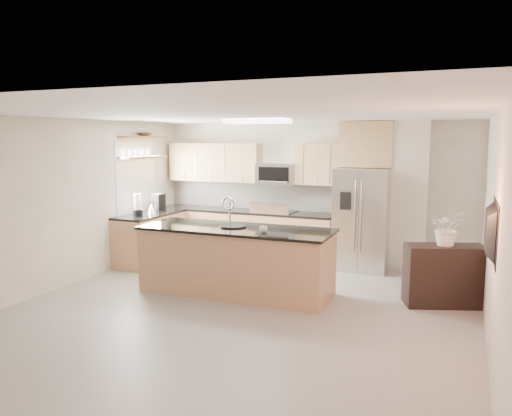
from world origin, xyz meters
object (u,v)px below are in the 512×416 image
at_px(platter, 233,226).
at_px(blender, 138,206).
at_px(refrigerator, 362,219).
at_px(cup, 264,229).
at_px(range, 275,235).
at_px(television, 486,230).
at_px(credenza, 445,275).
at_px(kettle, 152,208).
at_px(flower_vase, 448,219).
at_px(island, 236,260).
at_px(coffee_maker, 158,203).
at_px(microwave, 277,174).
at_px(bowl, 145,134).

height_order(platter, blender, blender).
relative_size(refrigerator, cup, 15.66).
xyz_separation_m(range, television, (3.51, -3.12, 0.88)).
relative_size(refrigerator, television, 1.65).
xyz_separation_m(credenza, kettle, (-5.12, 0.49, 0.60)).
bearing_deg(television, blender, 73.05).
bearing_deg(refrigerator, credenza, -46.42).
distance_m(blender, kettle, 0.37).
relative_size(cup, flower_vase, 0.15).
height_order(island, coffee_maker, island).
xyz_separation_m(island, kettle, (-2.23, 1.09, 0.52)).
distance_m(microwave, television, 4.79).
height_order(range, microwave, microwave).
bearing_deg(credenza, range, 133.49).
relative_size(microwave, bowl, 2.00).
height_order(bowl, flower_vase, bowl).
height_order(microwave, bowl, bowl).
height_order(flower_vase, television, television).
xyz_separation_m(blender, flower_vase, (5.18, -0.16, 0.12)).
relative_size(island, blender, 7.19).
bearing_deg(island, television, -17.19).
bearing_deg(bowl, blender, -72.09).
bearing_deg(cup, microwave, 106.36).
bearing_deg(bowl, credenza, -7.21).
bearing_deg(microwave, bowl, -156.01).
bearing_deg(coffee_maker, blender, -88.32).
distance_m(island, blender, 2.47).
xyz_separation_m(island, blender, (-2.28, 0.73, 0.60)).
bearing_deg(kettle, television, -20.44).
height_order(blender, flower_vase, flower_vase).
bearing_deg(cup, platter, 158.05).
relative_size(microwave, flower_vase, 1.02).
relative_size(range, microwave, 1.50).
xyz_separation_m(cup, platter, (-0.59, 0.24, -0.03)).
relative_size(range, blender, 2.85).
height_order(blender, kettle, blender).
height_order(refrigerator, platter, refrigerator).
bearing_deg(island, range, 94.60).
height_order(range, refrigerator, refrigerator).
bearing_deg(television, flower_vase, 14.78).
distance_m(credenza, bowl, 5.73).
bearing_deg(flower_vase, cup, -162.00).
xyz_separation_m(credenza, bowl, (-5.34, 0.68, 1.96)).
height_order(range, platter, range).
bearing_deg(island, flower_vase, 10.34).
bearing_deg(flower_vase, kettle, 174.20).
bearing_deg(blender, refrigerator, 20.18).
relative_size(blender, television, 0.37).
distance_m(kettle, bowl, 1.40).
relative_size(refrigerator, coffee_maker, 5.42).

